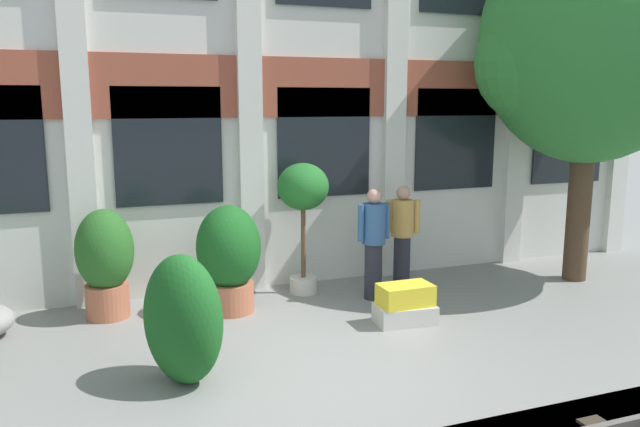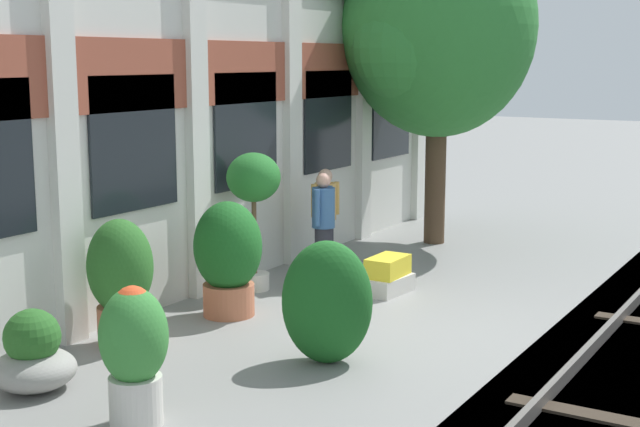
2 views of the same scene
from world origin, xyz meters
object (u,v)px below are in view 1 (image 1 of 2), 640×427
Objects in this scene: potted_plant_fluted_column at (105,260)px; broadleaf_tree at (591,45)px; potted_plant_square_trough at (405,305)px; potted_plant_ribbed_drum at (229,256)px; topiary_hedge at (183,319)px; potted_plant_terracotta_small at (303,197)px; resident_by_doorway at (402,234)px; resident_watching_tracks at (374,240)px.

broadleaf_tree is at bearing -5.79° from potted_plant_fluted_column.
potted_plant_ribbed_drum is at bearing 148.47° from potted_plant_square_trough.
potted_plant_square_trough is at bearing 14.24° from topiary_hedge.
topiary_hedge is (-2.98, -0.76, 0.43)m from potted_plant_square_trough.
potted_plant_square_trough is 0.41× the size of potted_plant_terracotta_small.
resident_by_doorway reaches higher than potted_plant_ribbed_drum.
broadleaf_tree is 3.51× the size of resident_watching_tracks.
resident_watching_tracks is (0.87, -0.63, -0.60)m from potted_plant_terracotta_small.
broadleaf_tree is 4.23× the size of topiary_hedge.
potted_plant_ribbed_drum is at bearing -12.13° from potted_plant_fluted_column.
potted_plant_square_trough is 1.27m from resident_watching_tracks.
broadleaf_tree reaches higher than potted_plant_square_trough.
topiary_hedge is at bearing -73.87° from potted_plant_fluted_column.
potted_plant_square_trough is 2.28m from potted_plant_terracotta_small.
potted_plant_square_trough is 0.54× the size of potted_plant_fluted_column.
potted_plant_terracotta_small reaches higher than potted_plant_ribbed_drum.
broadleaf_tree reaches higher than potted_plant_terracotta_small.
potted_plant_fluted_column is at bearing 167.87° from potted_plant_ribbed_drum.
resident_by_doorway is (1.54, -0.27, -0.62)m from potted_plant_terracotta_small.
potted_plant_terracotta_small is 1.68m from resident_by_doorway.
potted_plant_terracotta_small is (2.84, 0.12, 0.69)m from potted_plant_fluted_column.
resident_watching_tracks is at bearing 31.45° from topiary_hedge.
potted_plant_square_trough is 0.49× the size of resident_watching_tracks.
resident_watching_tracks is (3.72, -0.52, 0.08)m from potted_plant_fluted_column.
resident_by_doorway is (4.38, -0.16, 0.06)m from potted_plant_fluted_column.
potted_plant_square_trough is 0.59× the size of topiary_hedge.
potted_plant_terracotta_small reaches higher than potted_plant_square_trough.
potted_plant_terracotta_small is at bearing 20.44° from potted_plant_ribbed_drum.
potted_plant_square_trough is at bearing -3.55° from resident_by_doorway.
resident_by_doorway is 0.75m from resident_watching_tracks.
resident_by_doorway is at bearing -2.03° from potted_plant_fluted_column.
broadleaf_tree is 3.58× the size of resident_by_doorway.
broadleaf_tree is 7.44m from topiary_hedge.
potted_plant_square_trough is at bearing -166.33° from broadleaf_tree.
potted_plant_terracotta_small is 1.46× the size of topiary_hedge.
broadleaf_tree is 7.13× the size of potted_plant_square_trough.
potted_plant_fluted_column reaches higher than potted_plant_square_trough.
potted_plant_square_trough is at bearing -31.53° from potted_plant_ribbed_drum.
potted_plant_ribbed_drum is (-2.07, 1.27, 0.55)m from potted_plant_square_trough.
potted_plant_terracotta_small reaches higher than resident_by_doorway.
topiary_hedge is at bearing -114.38° from potted_plant_ribbed_drum.
potted_plant_ribbed_drum is 1.10× the size of topiary_hedge.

